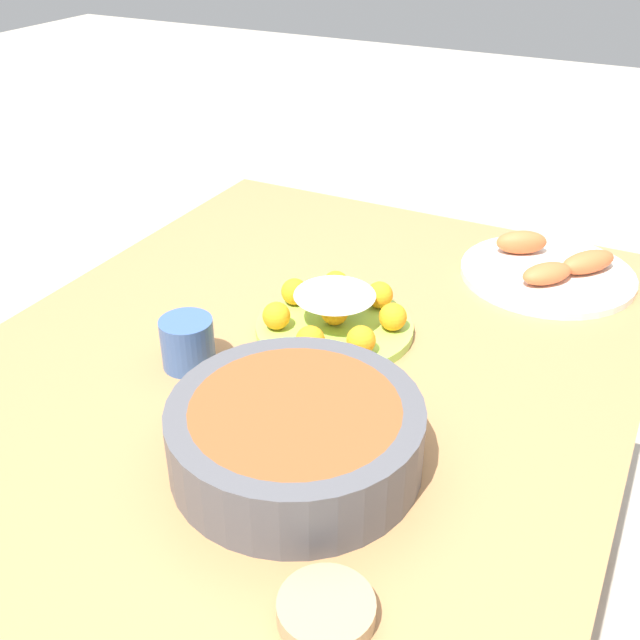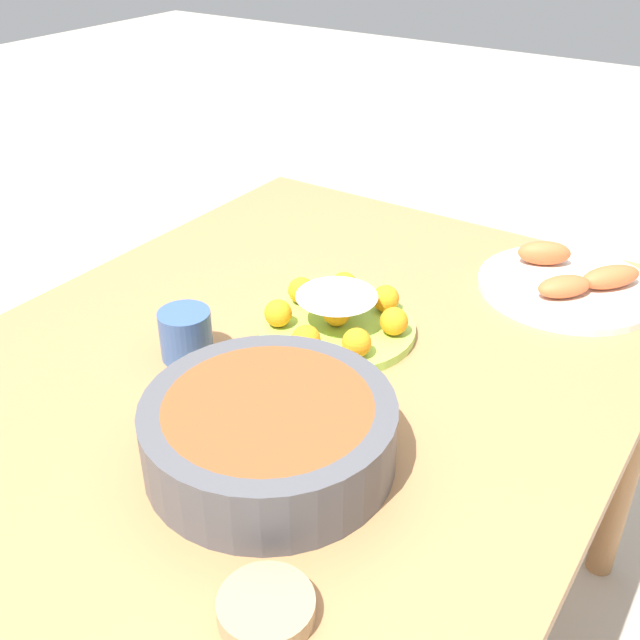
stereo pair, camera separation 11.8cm
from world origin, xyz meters
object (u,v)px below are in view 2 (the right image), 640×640
object	(u,v)px
seafood_platter	(569,282)
dining_table	(304,400)
cup_near	(186,334)
serving_bowl	(269,431)
cake_plate	(337,318)
sauce_bowl	(266,607)

from	to	relation	value
seafood_platter	dining_table	bearing A→B (deg)	-33.53
dining_table	cup_near	world-z (taller)	cup_near
dining_table	seafood_platter	size ratio (longest dim) A/B	3.83
dining_table	cup_near	bearing A→B (deg)	-51.22
serving_bowl	seafood_platter	size ratio (longest dim) A/B	1.01
cake_plate	dining_table	bearing A→B (deg)	-12.02
sauce_bowl	cake_plate	bearing A→B (deg)	-154.81
sauce_bowl	cup_near	size ratio (longest dim) A/B	1.25
serving_bowl	dining_table	bearing A→B (deg)	-154.43
serving_bowl	sauce_bowl	bearing A→B (deg)	36.02
serving_bowl	cup_near	distance (m)	0.28
dining_table	serving_bowl	world-z (taller)	serving_bowl
serving_bowl	seafood_platter	world-z (taller)	serving_bowl
seafood_platter	cup_near	size ratio (longest dim) A/B	3.93
seafood_platter	cup_near	xyz separation A→B (m)	(0.54, -0.43, 0.02)
serving_bowl	sauce_bowl	distance (m)	0.24
serving_bowl	sauce_bowl	world-z (taller)	serving_bowl
dining_table	serving_bowl	bearing A→B (deg)	25.57
dining_table	seafood_platter	world-z (taller)	seafood_platter
seafood_platter	cup_near	distance (m)	0.69
dining_table	cup_near	xyz separation A→B (m)	(0.11, -0.14, 0.14)
cake_plate	serving_bowl	distance (m)	0.32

